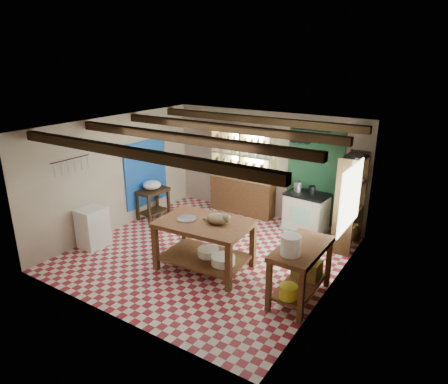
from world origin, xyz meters
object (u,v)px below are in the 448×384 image
Objects in this scene: stove at (306,212)px; prep_table at (153,204)px; cat at (217,219)px; work_table at (204,245)px; right_counter at (300,273)px; white_cabinet at (93,227)px.

stove reaches higher than prep_table.
cat is (2.73, -1.25, 0.67)m from prep_table.
work_table is at bearing -104.76° from stove.
cat reaches higher than work_table.
stove is 3.69m from prep_table.
right_counter is 3.15× the size of cat.
stove reaches higher than white_cabinet.
right_counter is at bearing -65.41° from stove.
prep_table is at bearing 90.53° from white_cabinet.
work_table is 2.56m from white_cabinet.
right_counter is at bearing -15.33° from cat.
stove is at bearing 43.74° from white_cabinet.
right_counter reaches higher than stove.
work_table is 1.27× the size of right_counter.
work_table is 1.99× the size of white_cabinet.
white_cabinet is at bearing -172.59° from right_counter.
prep_table is 1.83m from white_cabinet.
prep_table is (-2.49, 1.32, -0.10)m from work_table.
cat is at bearing -100.32° from stove.
cat reaches higher than prep_table.
prep_table is 0.57× the size of right_counter.
cat reaches higher than right_counter.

